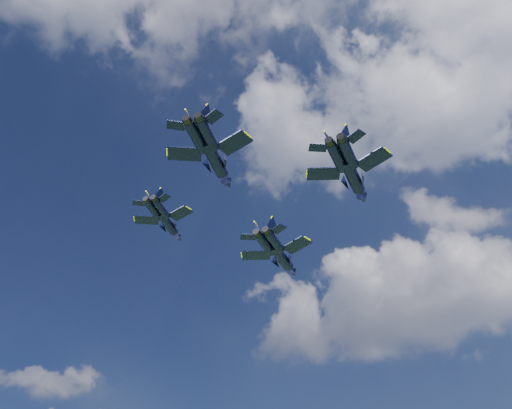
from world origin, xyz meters
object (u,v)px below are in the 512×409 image
(jet_left, at_px, (169,224))
(jet_right, at_px, (353,177))
(jet_lead, at_px, (282,258))
(jet_slot, at_px, (216,160))

(jet_left, bearing_deg, jet_right, 0.50)
(jet_lead, height_order, jet_right, jet_right)
(jet_left, xyz_separation_m, jet_slot, (15.38, -10.10, -0.11))
(jet_lead, relative_size, jet_right, 0.99)
(jet_right, bearing_deg, jet_slot, -138.75)
(jet_left, bearing_deg, jet_lead, 46.13)
(jet_left, height_order, jet_right, jet_right)
(jet_right, bearing_deg, jet_left, -172.86)
(jet_lead, height_order, jet_left, jet_lead)
(jet_left, xyz_separation_m, jet_right, (31.55, 5.97, 2.46))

